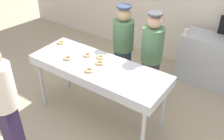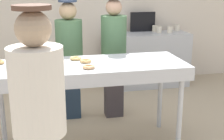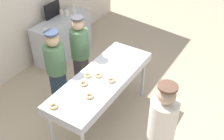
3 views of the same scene
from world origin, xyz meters
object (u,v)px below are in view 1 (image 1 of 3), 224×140
worker_assistant (123,44)px  worker_baker (152,56)px  fryer_conveyor (98,70)px  glazed_donut_2 (61,43)px  glazed_donut_5 (89,70)px  glazed_donut_1 (100,63)px  paper_cup_0 (186,32)px  glazed_donut_0 (68,58)px  prep_counter (220,64)px  glazed_donut_3 (100,57)px  glazed_donut_4 (87,55)px  customer_waiting (3,98)px

worker_assistant → worker_baker: bearing=-175.1°
fryer_conveyor → glazed_donut_2: glazed_donut_2 is taller
glazed_donut_5 → fryer_conveyor: bearing=85.7°
glazed_donut_1 → glazed_donut_2: 0.92m
glazed_donut_5 → paper_cup_0: paper_cup_0 is taller
worker_baker → worker_assistant: 0.58m
fryer_conveyor → paper_cup_0: paper_cup_0 is taller
glazed_donut_5 → worker_assistant: bearing=95.8°
worker_assistant → glazed_donut_0: bearing=81.4°
prep_counter → paper_cup_0: size_ratio=13.54×
glazed_donut_2 → glazed_donut_5: size_ratio=1.00×
glazed_donut_3 → prep_counter: glazed_donut_3 is taller
fryer_conveyor → glazed_donut_5: glazed_donut_5 is taller
fryer_conveyor → paper_cup_0: 1.87m
glazed_donut_1 → glazed_donut_3: (-0.09, 0.14, 0.00)m
glazed_donut_1 → glazed_donut_4: 0.30m
glazed_donut_0 → customer_waiting: 1.13m
glazed_donut_3 → glazed_donut_4: 0.21m
prep_counter → fryer_conveyor: bearing=-123.6°
glazed_donut_3 → paper_cup_0: size_ratio=1.13×
glazed_donut_2 → fryer_conveyor: bearing=-11.6°
fryer_conveyor → worker_assistant: (-0.12, 0.86, 0.02)m
glazed_donut_5 → customer_waiting: (-0.48, -1.05, -0.02)m
glazed_donut_4 → paper_cup_0: bearing=60.2°
glazed_donut_2 → glazed_donut_5: (0.91, -0.38, 0.00)m
glazed_donut_4 → worker_baker: 1.01m
fryer_conveyor → worker_baker: 0.91m
glazed_donut_2 → glazed_donut_0: bearing=-34.7°
worker_baker → paper_cup_0: size_ratio=14.75×
glazed_donut_1 → glazed_donut_4: same height
glazed_donut_2 → worker_baker: worker_baker is taller
glazed_donut_2 → worker_assistant: bearing=39.7°
glazed_donut_3 → glazed_donut_4: (-0.20, -0.07, 0.00)m
glazed_donut_1 → glazed_donut_3: same height
glazed_donut_1 → glazed_donut_3: bearing=122.7°
glazed_donut_5 → worker_assistant: worker_assistant is taller
glazed_donut_1 → paper_cup_0: 1.82m
paper_cup_0 → glazed_donut_3: bearing=-115.1°
glazed_donut_2 → worker_assistant: (0.80, 0.67, -0.08)m
fryer_conveyor → worker_baker: size_ratio=1.29×
glazed_donut_5 → worker_assistant: 1.05m
glazed_donut_2 → glazed_donut_5: 0.98m
glazed_donut_0 → worker_assistant: bearing=69.2°
glazed_donut_2 → paper_cup_0: (1.55, 1.57, 0.01)m
glazed_donut_3 → glazed_donut_4: bearing=-161.1°
glazed_donut_4 → customer_waiting: bearing=-97.9°
fryer_conveyor → paper_cup_0: size_ratio=19.03×
fryer_conveyor → worker_assistant: size_ratio=1.32×
fryer_conveyor → glazed_donut_3: (-0.10, 0.20, 0.10)m
glazed_donut_3 → worker_assistant: bearing=91.4°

